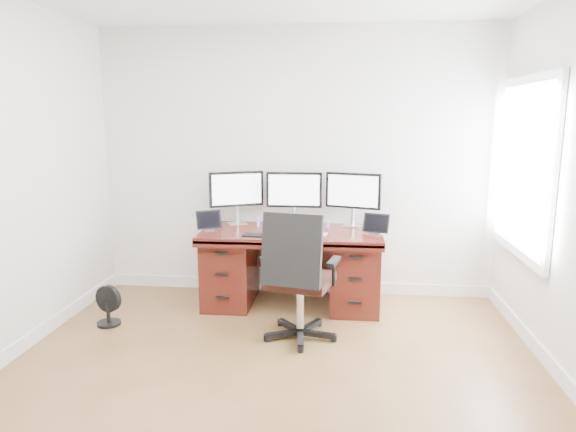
# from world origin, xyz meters

# --- Properties ---
(ground) EXTENTS (4.50, 4.50, 0.00)m
(ground) POSITION_xyz_m (0.00, 0.00, 0.00)
(ground) COLOR brown
(ground) RESTS_ON ground
(back_wall) EXTENTS (4.00, 0.10, 2.70)m
(back_wall) POSITION_xyz_m (0.00, 2.25, 1.35)
(back_wall) COLOR white
(back_wall) RESTS_ON ground
(desk) EXTENTS (1.70, 0.80, 0.75)m
(desk) POSITION_xyz_m (0.00, 1.83, 0.40)
(desk) COLOR #47140E
(desk) RESTS_ON ground
(office_chair) EXTENTS (0.69, 0.69, 1.09)m
(office_chair) POSITION_xyz_m (0.13, 1.03, 0.36)
(office_chair) COLOR black
(office_chair) RESTS_ON ground
(floor_fan) EXTENTS (0.25, 0.21, 0.36)m
(floor_fan) POSITION_xyz_m (-1.56, 1.16, 0.17)
(floor_fan) COLOR black
(floor_fan) RESTS_ON ground
(monitor_left) EXTENTS (0.51, 0.27, 0.53)m
(monitor_left) POSITION_xyz_m (-0.58, 2.07, 1.09)
(monitor_left) COLOR silver
(monitor_left) RESTS_ON desk
(monitor_center) EXTENTS (0.55, 0.14, 0.53)m
(monitor_center) POSITION_xyz_m (0.00, 2.07, 1.09)
(monitor_center) COLOR silver
(monitor_center) RESTS_ON desk
(monitor_right) EXTENTS (0.54, 0.20, 0.53)m
(monitor_right) POSITION_xyz_m (0.58, 2.07, 1.09)
(monitor_right) COLOR silver
(monitor_right) RESTS_ON desk
(tablet_left) EXTENTS (0.24, 0.17, 0.19)m
(tablet_left) POSITION_xyz_m (-0.79, 1.75, 0.84)
(tablet_left) COLOR silver
(tablet_left) RESTS_ON desk
(tablet_right) EXTENTS (0.25, 0.14, 0.19)m
(tablet_right) POSITION_xyz_m (0.79, 1.75, 0.84)
(tablet_right) COLOR silver
(tablet_right) RESTS_ON desk
(keyboard) EXTENTS (0.28, 0.12, 0.01)m
(keyboard) POSITION_xyz_m (0.02, 1.65, 0.76)
(keyboard) COLOR white
(keyboard) RESTS_ON desk
(trackpad) EXTENTS (0.15, 0.15, 0.01)m
(trackpad) POSITION_xyz_m (0.27, 1.66, 0.76)
(trackpad) COLOR #B9BCC1
(trackpad) RESTS_ON desk
(drawing_tablet) EXTENTS (0.25, 0.17, 0.01)m
(drawing_tablet) POSITION_xyz_m (-0.30, 1.57, 0.76)
(drawing_tablet) COLOR black
(drawing_tablet) RESTS_ON desk
(phone) EXTENTS (0.15, 0.09, 0.01)m
(phone) POSITION_xyz_m (-0.03, 1.76, 0.76)
(phone) COLOR black
(phone) RESTS_ON desk
(figurine_blue) EXTENTS (0.03, 0.03, 0.08)m
(figurine_blue) POSITION_xyz_m (-0.34, 1.95, 0.80)
(figurine_blue) COLOR #6680E5
(figurine_blue) RESTS_ON desk
(figurine_yellow) EXTENTS (0.03, 0.03, 0.08)m
(figurine_yellow) POSITION_xyz_m (-0.23, 1.95, 0.80)
(figurine_yellow) COLOR tan
(figurine_yellow) RESTS_ON desk
(figurine_pink) EXTENTS (0.03, 0.03, 0.08)m
(figurine_pink) POSITION_xyz_m (-0.11, 1.95, 0.80)
(figurine_pink) COLOR pink
(figurine_pink) RESTS_ON desk
(figurine_brown) EXTENTS (0.03, 0.03, 0.08)m
(figurine_brown) POSITION_xyz_m (0.11, 1.95, 0.80)
(figurine_brown) COLOR #945E45
(figurine_brown) RESTS_ON desk
(figurine_orange) EXTENTS (0.03, 0.03, 0.08)m
(figurine_orange) POSITION_xyz_m (0.26, 1.95, 0.80)
(figurine_orange) COLOR #EC9341
(figurine_orange) RESTS_ON desk
(figurine_purple) EXTENTS (0.03, 0.03, 0.08)m
(figurine_purple) POSITION_xyz_m (0.34, 1.95, 0.80)
(figurine_purple) COLOR #9F61E1
(figurine_purple) RESTS_ON desk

